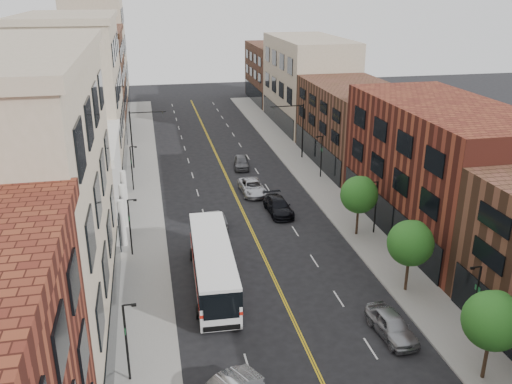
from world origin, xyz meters
TOP-DOWN VIEW (x-y plane):
  - sidewalk_left at (-10.00, 35.00)m, footprint 4.00×110.00m
  - sidewalk_right at (10.00, 35.00)m, footprint 4.00×110.00m
  - bldg_l_tanoffice at (-17.00, 13.00)m, footprint 10.00×22.00m
  - bldg_l_white at (-17.00, 31.00)m, footprint 10.00×14.00m
  - bldg_l_far_a at (-17.00, 48.00)m, footprint 10.00×20.00m
  - bldg_l_far_b at (-17.00, 68.00)m, footprint 10.00×20.00m
  - bldg_l_far_c at (-17.00, 86.00)m, footprint 10.00×16.00m
  - bldg_r_mid at (17.00, 24.00)m, footprint 10.00×22.00m
  - bldg_r_far_a at (17.00, 45.00)m, footprint 10.00×20.00m
  - bldg_r_far_b at (17.00, 66.00)m, footprint 10.00×22.00m
  - bldg_r_far_c at (17.00, 86.00)m, footprint 10.00×18.00m
  - tree_r_1 at (9.39, 4.07)m, footprint 3.40×3.40m
  - tree_r_2 at (9.39, 14.07)m, footprint 3.40×3.40m
  - tree_r_3 at (9.39, 24.07)m, footprint 3.40×3.40m
  - lamp_l_1 at (-10.95, 8.00)m, footprint 0.81×0.55m
  - lamp_l_2 at (-10.95, 24.00)m, footprint 0.81×0.55m
  - lamp_l_3 at (-10.95, 40.00)m, footprint 0.81×0.55m
  - lamp_r_1 at (10.95, 8.00)m, footprint 0.81×0.55m
  - lamp_r_2 at (10.95, 24.00)m, footprint 0.81×0.55m
  - lamp_r_3 at (10.95, 40.00)m, footprint 0.81×0.55m
  - signal_mast_left at (-10.27, 48.00)m, footprint 4.49×0.18m
  - signal_mast_right at (10.27, 48.00)m, footprint 4.49×0.18m
  - city_bus at (-4.82, 17.88)m, footprint 3.54×13.11m
  - car_parked_far at (5.85, 9.06)m, footprint 2.31×4.91m
  - car_lane_behind at (-3.15, 28.75)m, footprint 1.83×4.17m
  - car_lane_a at (3.45, 30.49)m, footprint 2.41×5.44m
  - car_lane_b at (1.96, 36.57)m, footprint 2.67×5.49m
  - car_lane_c at (2.35, 45.64)m, footprint 2.42×4.73m

SIDE VIEW (x-z plane):
  - sidewalk_left at x=-10.00m, z-range 0.00..0.15m
  - sidewalk_right at x=10.00m, z-range 0.00..0.15m
  - car_lane_behind at x=-3.15m, z-range 0.00..1.33m
  - car_lane_b at x=1.96m, z-range 0.00..1.50m
  - car_lane_c at x=2.35m, z-range 0.00..1.54m
  - car_lane_a at x=3.45m, z-range 0.00..1.55m
  - car_parked_far at x=5.85m, z-range 0.00..1.62m
  - city_bus at x=-4.82m, z-range 0.27..3.62m
  - lamp_l_1 at x=-10.95m, z-range 0.45..5.50m
  - lamp_l_2 at x=-10.95m, z-range 0.45..5.50m
  - lamp_l_3 at x=-10.95m, z-range 0.45..5.50m
  - lamp_r_1 at x=10.95m, z-range 0.45..5.50m
  - lamp_r_2 at x=10.95m, z-range 0.45..5.50m
  - lamp_r_3 at x=10.95m, z-range 0.45..5.50m
  - bldg_l_white at x=-17.00m, z-range 0.00..8.00m
  - tree_r_1 at x=9.39m, z-range 1.33..6.92m
  - tree_r_2 at x=9.39m, z-range 1.33..6.92m
  - tree_r_3 at x=9.39m, z-range 1.33..6.92m
  - signal_mast_left at x=-10.27m, z-range 1.05..8.25m
  - signal_mast_right at x=10.27m, z-range 1.05..8.25m
  - bldg_r_far_a at x=17.00m, z-range 0.00..10.00m
  - bldg_r_far_c at x=17.00m, z-range 0.00..11.00m
  - bldg_r_mid at x=17.00m, z-range 0.00..12.00m
  - bldg_r_far_b at x=17.00m, z-range 0.00..14.00m
  - bldg_l_far_b at x=-17.00m, z-range 0.00..15.00m
  - bldg_l_tanoffice at x=-17.00m, z-range 0.00..18.00m
  - bldg_l_far_a at x=-17.00m, z-range 0.00..18.00m
  - bldg_l_far_c at x=-17.00m, z-range 0.00..20.00m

